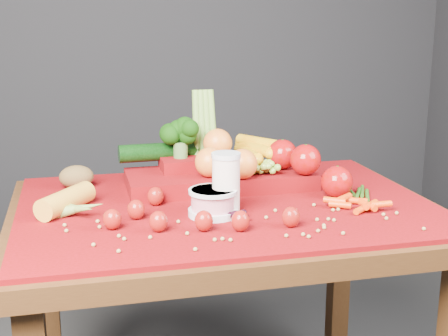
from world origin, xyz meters
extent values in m
cube|color=black|center=(0.00, 1.50, 1.25)|extent=(3.00, 0.02, 2.50)
cube|color=#331B0B|center=(0.00, 0.00, 0.72)|extent=(1.10, 0.80, 0.05)
cube|color=#331B0B|center=(-0.48, 0.33, 0.35)|extent=(0.06, 0.06, 0.70)
cube|color=#331B0B|center=(0.48, 0.33, 0.35)|extent=(0.06, 0.06, 0.70)
cube|color=maroon|center=(0.00, 0.00, 0.76)|extent=(1.05, 0.75, 0.01)
cylinder|color=silver|center=(-0.02, -0.09, 0.84)|extent=(0.07, 0.07, 0.15)
cylinder|color=silver|center=(-0.02, -0.09, 0.91)|extent=(0.07, 0.07, 0.01)
cylinder|color=silver|center=(-0.06, -0.10, 0.77)|extent=(0.12, 0.12, 0.02)
cylinder|color=pink|center=(-0.06, -0.10, 0.80)|extent=(0.11, 0.11, 0.05)
cylinder|color=silver|center=(-0.06, -0.10, 0.82)|extent=(0.12, 0.12, 0.01)
ellipsoid|color=maroon|center=(-0.24, -0.08, 0.79)|extent=(0.04, 0.04, 0.05)
cone|color=#0E490D|center=(-0.24, -0.08, 0.81)|extent=(0.03, 0.03, 0.01)
ellipsoid|color=maroon|center=(-0.30, -0.14, 0.79)|extent=(0.04, 0.04, 0.05)
cone|color=#0E490D|center=(-0.30, -0.14, 0.81)|extent=(0.03, 0.03, 0.01)
ellipsoid|color=maroon|center=(-0.20, -0.18, 0.79)|extent=(0.04, 0.04, 0.05)
cone|color=#0E490D|center=(-0.20, -0.18, 0.81)|extent=(0.03, 0.03, 0.01)
ellipsoid|color=maroon|center=(-0.10, -0.20, 0.79)|extent=(0.04, 0.04, 0.05)
cone|color=#0E490D|center=(-0.10, -0.20, 0.81)|extent=(0.03, 0.03, 0.01)
ellipsoid|color=maroon|center=(-0.02, -0.22, 0.79)|extent=(0.04, 0.04, 0.05)
cone|color=#0E490D|center=(-0.02, -0.22, 0.81)|extent=(0.03, 0.03, 0.01)
ellipsoid|color=maroon|center=(0.10, -0.22, 0.79)|extent=(0.04, 0.04, 0.05)
cone|color=#0E490D|center=(0.10, -0.22, 0.81)|extent=(0.03, 0.03, 0.01)
ellipsoid|color=maroon|center=(-0.18, 0.02, 0.79)|extent=(0.04, 0.04, 0.05)
cone|color=#0E490D|center=(-0.18, 0.02, 0.81)|extent=(0.03, 0.03, 0.01)
cylinder|color=gold|center=(-0.40, 0.02, 0.79)|extent=(0.15, 0.18, 0.06)
ellipsoid|color=brown|center=(-0.37, 0.23, 0.79)|extent=(0.10, 0.07, 0.07)
cube|color=maroon|center=(0.02, 0.15, 0.78)|extent=(0.52, 0.22, 0.04)
cube|color=maroon|center=(0.00, 0.20, 0.82)|extent=(0.28, 0.12, 0.03)
sphere|color=maroon|center=(0.24, 0.06, 0.85)|extent=(0.09, 0.09, 0.09)
sphere|color=maroon|center=(0.30, -0.02, 0.80)|extent=(0.09, 0.09, 0.09)
sphere|color=maroon|center=(0.20, 0.14, 0.85)|extent=(0.09, 0.09, 0.09)
sphere|color=#C74D25|center=(-0.02, 0.10, 0.85)|extent=(0.08, 0.08, 0.08)
sphere|color=#C74D25|center=(0.06, 0.06, 0.85)|extent=(0.08, 0.08, 0.08)
sphere|color=#C74D25|center=(0.02, 0.18, 0.88)|extent=(0.08, 0.08, 0.08)
cylinder|color=gold|center=(0.10, 0.22, 0.82)|extent=(0.06, 0.18, 0.04)
cylinder|color=gold|center=(0.12, 0.22, 0.84)|extent=(0.04, 0.18, 0.04)
cylinder|color=gold|center=(0.14, 0.22, 0.85)|extent=(0.08, 0.18, 0.04)
cylinder|color=gold|center=(0.16, 0.22, 0.87)|extent=(0.11, 0.18, 0.04)
cylinder|color=#3F662D|center=(-0.08, 0.20, 0.86)|extent=(0.04, 0.04, 0.04)
cylinder|color=olive|center=(-0.03, 0.24, 0.92)|extent=(0.03, 0.06, 0.22)
cylinder|color=olive|center=(-0.01, 0.24, 0.92)|extent=(0.02, 0.06, 0.22)
cylinder|color=olive|center=(0.00, 0.24, 0.92)|extent=(0.02, 0.06, 0.22)
cylinder|color=olive|center=(0.02, 0.24, 0.92)|extent=(0.03, 0.06, 0.22)
cylinder|color=black|center=(-0.14, 0.24, 0.85)|extent=(0.23, 0.06, 0.05)
camera|label=1|loc=(-0.37, -1.51, 1.24)|focal=50.00mm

